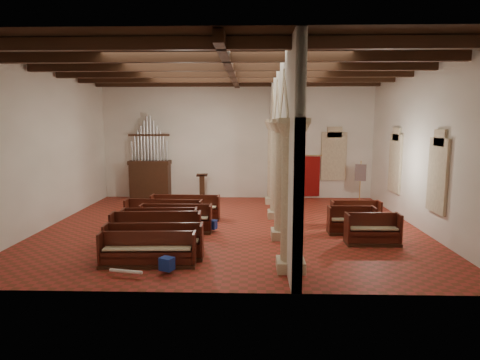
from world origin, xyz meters
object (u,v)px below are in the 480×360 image
Objects in this scene: aisle_pew_0 at (372,234)px; pipe_organ at (150,173)px; lectern at (202,188)px; processional_banner at (360,191)px; nave_pew_0 at (148,255)px.

pipe_organ is at bearing 139.58° from aisle_pew_0.
pipe_organ is 11.97m from aisle_pew_0.
processional_banner is at bearing -24.52° from lectern.
pipe_organ is 1.64× the size of nave_pew_0.
processional_banner is 11.21m from nave_pew_0.
nave_pew_0 is 7.16m from aisle_pew_0.
lectern reaches higher than nave_pew_0.
lectern is at bearing -178.07° from processional_banner.
pipe_organ reaches higher than aisle_pew_0.
processional_banner is (7.61, -1.78, 0.20)m from lectern.
lectern is (2.69, -0.07, -0.80)m from pipe_organ.
processional_banner reaches higher than lectern.
nave_pew_0 is (-0.32, -9.69, -0.26)m from lectern.
aisle_pew_0 is (9.20, -7.60, -1.02)m from pipe_organ.
pipe_organ is 10.48m from processional_banner.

